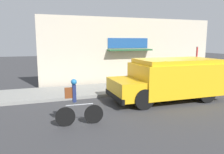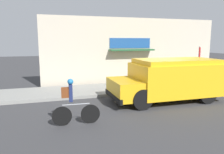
% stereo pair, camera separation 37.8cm
% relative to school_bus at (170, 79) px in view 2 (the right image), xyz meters
% --- Properties ---
extents(ground_plane, '(70.00, 70.00, 0.00)m').
position_rel_school_bus_xyz_m(ground_plane, '(0.18, 1.54, -1.10)').
color(ground_plane, '#38383A').
extents(sidewalk, '(28.00, 2.97, 0.15)m').
position_rel_school_bus_xyz_m(sidewalk, '(0.18, 3.03, -1.02)').
color(sidewalk, gray).
rests_on(sidewalk, ground_plane).
extents(storefront, '(12.76, 0.85, 4.53)m').
position_rel_school_bus_xyz_m(storefront, '(0.17, 4.93, 1.17)').
color(storefront, beige).
rests_on(storefront, ground_plane).
extents(school_bus, '(5.49, 2.90, 2.07)m').
position_rel_school_bus_xyz_m(school_bus, '(0.00, 0.00, 0.00)').
color(school_bus, yellow).
rests_on(school_bus, ground_plane).
extents(cyclist, '(1.70, 0.21, 1.67)m').
position_rel_school_bus_xyz_m(cyclist, '(-5.04, -1.85, -0.31)').
color(cyclist, black).
rests_on(cyclist, ground_plane).
extents(stop_sign_post, '(0.45, 0.45, 2.45)m').
position_rel_school_bus_xyz_m(stop_sign_post, '(3.40, 2.14, 0.69)').
color(stop_sign_post, slate).
rests_on(stop_sign_post, sidewalk).
extents(trash_bin, '(0.54, 0.54, 0.75)m').
position_rel_school_bus_xyz_m(trash_bin, '(3.33, 4.13, -0.57)').
color(trash_bin, slate).
rests_on(trash_bin, sidewalk).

